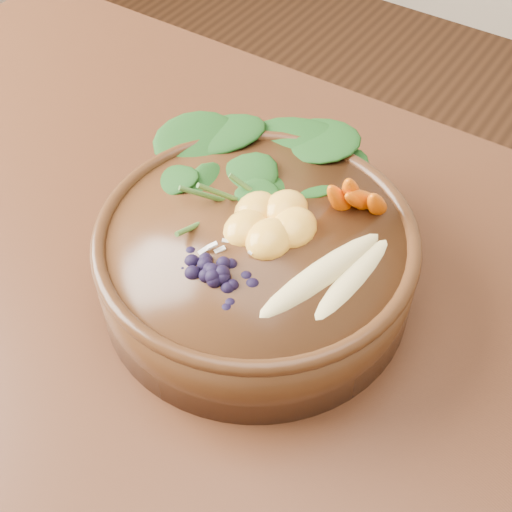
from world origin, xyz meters
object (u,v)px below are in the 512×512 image
at_px(kale_heap, 258,160).
at_px(mandarin_cluster, 270,211).
at_px(carrot_cluster, 358,178).
at_px(blueberry_pile, 213,260).
at_px(stoneware_bowl, 256,263).
at_px(banana_halves, 339,265).

relative_size(kale_heap, mandarin_cluster, 2.07).
relative_size(carrot_cluster, blueberry_pile, 0.60).
bearing_deg(kale_heap, stoneware_bowl, -57.81).
height_order(kale_heap, mandarin_cluster, kale_heap).
bearing_deg(stoneware_bowl, banana_halves, -1.93).
bearing_deg(carrot_cluster, blueberry_pile, -109.55).
distance_m(carrot_cluster, banana_halves, 0.08).
bearing_deg(blueberry_pile, banana_halves, 33.81).
bearing_deg(mandarin_cluster, kale_heap, 133.54).
bearing_deg(stoneware_bowl, blueberry_pile, -91.81).
height_order(stoneware_bowl, mandarin_cluster, mandarin_cluster).
relative_size(kale_heap, banana_halves, 1.17).
xyz_separation_m(mandarin_cluster, blueberry_pile, (-0.01, -0.08, 0.00)).
height_order(mandarin_cluster, blueberry_pile, blueberry_pile).
xyz_separation_m(kale_heap, mandarin_cluster, (0.04, -0.04, -0.01)).
bearing_deg(banana_halves, stoneware_bowl, -177.26).
xyz_separation_m(kale_heap, carrot_cluster, (0.10, 0.01, 0.02)).
xyz_separation_m(stoneware_bowl, blueberry_pile, (-0.00, -0.06, 0.06)).
xyz_separation_m(carrot_cluster, banana_halves, (0.02, -0.07, -0.03)).
height_order(stoneware_bowl, blueberry_pile, blueberry_pile).
xyz_separation_m(stoneware_bowl, kale_heap, (-0.04, 0.06, 0.06)).
xyz_separation_m(carrot_cluster, blueberry_pile, (-0.06, -0.13, -0.02)).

